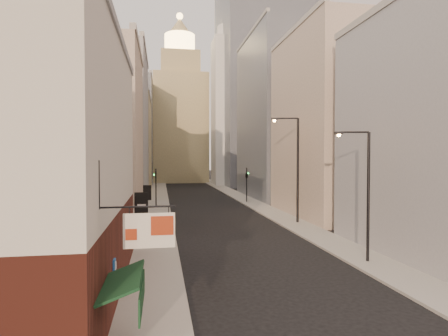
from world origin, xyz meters
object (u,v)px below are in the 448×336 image
streetlamp_near (365,188)px  traffic_light_left (156,181)px  clock_tower (180,116)px  streetlamp_mid (295,163)px  traffic_light_right (247,175)px  white_tower (230,106)px

streetlamp_near → traffic_light_left: streetlamp_near is taller
traffic_light_left → clock_tower: bearing=-82.5°
streetlamp_mid → traffic_light_right: bearing=105.3°
streetlamp_near → streetlamp_mid: size_ratio=0.78×
traffic_light_left → traffic_light_right: (12.71, 2.72, 0.46)m
streetlamp_near → traffic_light_left: 31.19m
clock_tower → traffic_light_right: 51.27m
white_tower → streetlamp_mid: 53.87m
clock_tower → streetlamp_near: (7.03, -80.04, -13.05)m
streetlamp_near → clock_tower: bearing=110.0°
streetlamp_near → traffic_light_right: size_ratio=1.60×
traffic_light_left → white_tower: bearing=-100.2°
clock_tower → traffic_light_left: clock_tower is taller
streetlamp_near → traffic_light_right: (-0.09, 31.13, -0.69)m
white_tower → traffic_light_left: size_ratio=8.30×
traffic_light_left → streetlamp_near: bearing=128.1°
clock_tower → traffic_light_left: bearing=-96.4°
streetlamp_near → streetlamp_mid: 13.87m
white_tower → traffic_light_right: white_tower is taller
clock_tower → streetlamp_near: bearing=-85.0°
clock_tower → white_tower: size_ratio=1.08×
streetlamp_near → traffic_light_left: size_ratio=1.60×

